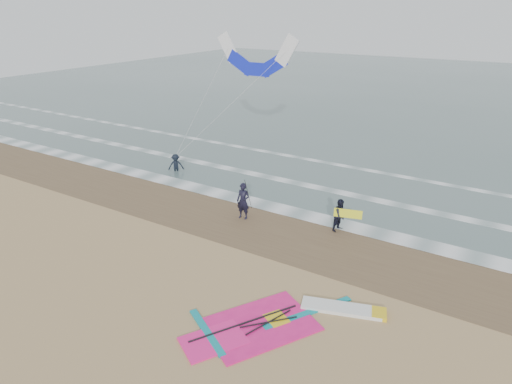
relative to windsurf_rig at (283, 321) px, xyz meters
The scene contains 11 objects.
ground 2.41m from the windsurf_rig, behind, with size 120.00×120.00×0.00m, color tan.
sea_water 47.88m from the windsurf_rig, 92.88° to the left, with size 120.00×80.00×0.02m, color #47605E.
wet_sand_band 6.30m from the windsurf_rig, 112.47° to the left, with size 120.00×5.00×0.01m, color brown.
foam_waterline 10.54m from the windsurf_rig, 103.20° to the left, with size 120.00×9.15×0.02m.
windsurf_rig is the anchor object (origin of this frame).
person_standing 8.34m from the windsurf_rig, 132.71° to the left, with size 0.68×0.45×1.86m, color black.
person_walking 7.51m from the windsurf_rig, 97.77° to the left, with size 0.77×0.60×1.58m, color black.
person_wading 16.25m from the windsurf_rig, 143.81° to the left, with size 0.99×0.57×1.52m, color black.
held_pole 8.20m from the windsurf_rig, 131.15° to the left, with size 0.17×0.86×1.82m.
carried_kiteboard 7.40m from the windsurf_rig, 94.78° to the left, with size 1.30×0.51×0.39m.
surf_kite 18.81m from the windsurf_rig, 124.83° to the left, with size 6.10×4.92×7.42m.
Camera 1 is at (8.28, -10.99, 9.93)m, focal length 32.00 mm.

